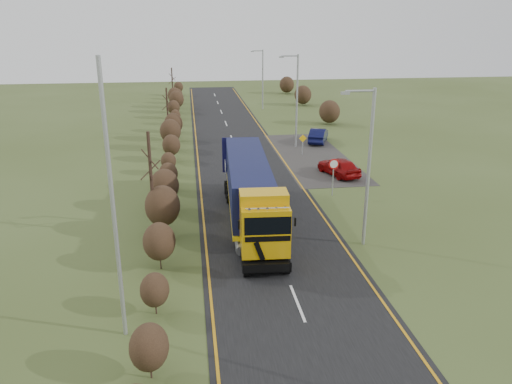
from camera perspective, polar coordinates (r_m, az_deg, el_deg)
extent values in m
plane|color=#3E4A20|center=(25.62, 2.84, -7.92)|extent=(160.00, 160.00, 0.00)
cube|color=black|center=(34.71, -0.13, -0.47)|extent=(8.00, 120.00, 0.02)
cube|color=#312E2C|center=(45.30, 6.38, 4.10)|extent=(6.00, 18.00, 0.02)
cube|color=#BF8312|center=(34.44, -6.25, -0.71)|extent=(0.12, 116.00, 0.01)
cube|color=#BF8312|center=(35.36, 5.82, -0.17)|extent=(0.12, 116.00, 0.01)
cube|color=silver|center=(22.19, 4.75, -12.48)|extent=(0.12, 3.00, 0.01)
cube|color=silver|center=(29.18, 1.42, -4.34)|extent=(0.12, 3.00, 0.01)
cube|color=silver|center=(36.58, -0.55, 0.59)|extent=(0.12, 3.00, 0.01)
cube|color=silver|center=(44.19, -1.85, 3.85)|extent=(0.12, 3.00, 0.01)
cube|color=silver|center=(51.92, -2.77, 6.14)|extent=(0.12, 3.00, 0.01)
cube|color=silver|center=(59.72, -3.45, 7.84)|extent=(0.12, 3.00, 0.01)
cube|color=silver|center=(67.57, -3.98, 9.14)|extent=(0.12, 3.00, 0.01)
cube|color=silver|center=(75.45, -4.41, 10.17)|extent=(0.12, 3.00, 0.01)
cube|color=silver|center=(83.35, -4.75, 11.00)|extent=(0.12, 3.00, 0.01)
ellipsoid|color=black|center=(17.84, -12.12, -16.91)|extent=(1.34, 1.74, 1.54)
ellipsoid|color=black|center=(21.27, -11.50, -10.88)|extent=(1.21, 1.57, 1.39)
ellipsoid|color=black|center=(24.67, -11.00, -5.55)|extent=(1.58, 2.06, 1.82)
ellipsoid|color=black|center=(28.23, -10.63, -1.54)|extent=(1.96, 2.55, 2.25)
ellipsoid|color=black|center=(32.05, -10.41, 0.74)|extent=(1.83, 2.38, 2.10)
ellipsoid|color=black|center=(35.99, -10.01, 2.08)|extent=(1.37, 1.78, 1.57)
ellipsoid|color=black|center=(39.88, -9.97, 3.52)|extent=(1.20, 1.56, 1.38)
ellipsoid|color=black|center=(43.66, -9.66, 5.33)|extent=(1.55, 2.02, 1.78)
ellipsoid|color=black|center=(47.49, -9.76, 6.89)|extent=(1.95, 2.53, 2.24)
ellipsoid|color=black|center=(51.41, -9.42, 7.73)|extent=(1.85, 2.41, 2.13)
ellipsoid|color=black|center=(55.43, -9.54, 8.08)|extent=(1.40, 1.81, 1.61)
ellipsoid|color=black|center=(59.39, -9.19, 8.64)|extent=(1.19, 1.55, 1.37)
ellipsoid|color=black|center=(63.28, -9.40, 9.54)|extent=(1.52, 1.97, 1.75)
ellipsoid|color=black|center=(67.17, -9.08, 10.43)|extent=(1.93, 2.51, 2.22)
ellipsoid|color=black|center=(71.14, -9.29, 10.85)|extent=(1.88, 2.44, 2.16)
ellipsoid|color=black|center=(75.15, -8.95, 10.97)|extent=(1.43, 1.85, 1.64)
ellipsoid|color=black|center=(79.15, -9.17, 11.20)|extent=(1.19, 1.55, 1.37)
ellipsoid|color=black|center=(83.08, -8.86, 11.77)|extent=(1.49, 1.93, 1.71)
cylinder|color=#322119|center=(27.88, -11.84, 0.70)|extent=(0.18, 0.18, 6.05)
cylinder|color=#322119|center=(53.26, -10.07, 8.95)|extent=(0.18, 0.18, 5.06)
cylinder|color=#322119|center=(75.01, -9.53, 11.88)|extent=(0.18, 0.18, 5.15)
cube|color=black|center=(25.41, 0.68, -6.52)|extent=(2.43, 4.36, 0.42)
cube|color=#CF9709|center=(24.03, 0.98, -4.09)|extent=(2.41, 2.15, 2.40)
cube|color=black|center=(23.88, 1.31, -8.67)|extent=(2.31, 0.23, 0.51)
cube|color=black|center=(23.36, 0.40, -6.79)|extent=(0.56, 0.05, 0.99)
cube|color=black|center=(23.47, 2.29, -6.67)|extent=(0.56, 0.05, 0.99)
cube|color=black|center=(22.93, 1.36, -3.89)|extent=(2.17, 0.17, 0.88)
cube|color=black|center=(23.16, 1.36, -5.39)|extent=(2.12, 0.14, 0.26)
cube|color=#CF9709|center=(23.80, 0.88, -0.55)|extent=(2.37, 1.41, 0.52)
cylinder|color=silver|center=(22.83, 1.29, -1.87)|extent=(2.03, 0.17, 0.06)
cube|color=black|center=(22.95, -1.99, -3.75)|extent=(0.09, 0.12, 0.42)
cube|color=black|center=(23.33, 4.49, -3.41)|extent=(0.09, 0.12, 0.42)
cylinder|color=gray|center=(25.60, -1.81, -6.21)|extent=(0.58, 1.23, 0.52)
cylinder|color=gray|center=(25.88, 2.90, -5.93)|extent=(0.58, 1.23, 0.52)
cube|color=yellow|center=(30.71, -0.94, -0.90)|extent=(2.91, 11.74, 0.22)
cube|color=black|center=(30.27, -0.96, 1.56)|extent=(2.87, 11.37, 2.54)
cube|color=#100F40|center=(35.67, -2.03, 4.26)|extent=(2.29, 0.18, 2.54)
cube|color=#100F40|center=(24.98, 0.58, -2.30)|extent=(2.29, 0.18, 2.54)
cube|color=black|center=(34.18, -1.64, 0.25)|extent=(2.29, 3.43, 0.32)
cube|color=yellow|center=(29.97, -2.87, -2.72)|extent=(0.31, 5.07, 0.42)
cube|color=yellow|center=(30.22, 1.39, -2.51)|extent=(0.31, 5.07, 0.42)
cylinder|color=black|center=(24.06, -1.12, -8.51)|extent=(0.35, 0.97, 0.96)
cylinder|color=black|center=(24.33, 3.47, -8.22)|extent=(0.35, 0.97, 0.96)
cylinder|color=black|center=(26.11, -1.71, -6.19)|extent=(0.35, 0.97, 0.96)
cylinder|color=black|center=(26.36, 2.51, -5.94)|extent=(0.35, 0.97, 0.96)
cylinder|color=black|center=(33.35, -3.14, -0.47)|extent=(0.35, 0.97, 0.96)
cylinder|color=black|center=(33.55, 0.16, -0.33)|extent=(0.35, 0.97, 0.96)
cylinder|color=black|center=(34.22, -3.26, 0.04)|extent=(0.35, 0.97, 0.96)
cylinder|color=black|center=(34.41, -0.05, 0.18)|extent=(0.35, 0.97, 0.96)
cylinder|color=black|center=(35.09, -3.39, 0.52)|extent=(0.35, 0.97, 0.96)
cylinder|color=black|center=(35.28, -0.25, 0.66)|extent=(0.35, 0.97, 0.96)
imported|color=#840607|center=(39.74, 9.45, 2.88)|extent=(2.89, 4.54, 1.44)
imported|color=#090C35|center=(50.49, 7.14, 6.44)|extent=(2.99, 4.56, 1.42)
cylinder|color=#9DA0A2|center=(26.63, 12.75, 2.47)|extent=(0.18, 0.18, 8.45)
cylinder|color=#9DA0A2|center=(25.54, 11.81, 11.24)|extent=(1.50, 0.12, 0.12)
cube|color=#9DA0A2|center=(25.31, 10.16, 11.06)|extent=(0.42, 0.17, 0.13)
cylinder|color=#9DA0A2|center=(47.71, 4.69, 10.22)|extent=(0.18, 0.18, 8.68)
cylinder|color=#9DA0A2|center=(47.10, 3.88, 15.27)|extent=(1.54, 0.12, 0.12)
cube|color=#9DA0A2|center=(46.96, 2.92, 15.16)|extent=(0.43, 0.17, 0.14)
cylinder|color=#9DA0A2|center=(69.15, 0.77, 12.69)|extent=(0.18, 0.18, 7.89)
cylinder|color=#9DA0A2|center=(68.73, 0.18, 15.84)|extent=(1.40, 0.12, 0.12)
cube|color=#9DA0A2|center=(68.64, -0.42, 15.76)|extent=(0.39, 0.16, 0.12)
cylinder|color=#9DA0A2|center=(18.51, -16.01, -1.75)|extent=(0.16, 0.16, 10.55)
cylinder|color=#9DA0A2|center=(34.93, 8.77, 1.39)|extent=(0.08, 0.08, 2.29)
cylinder|color=red|center=(34.58, 8.88, 3.18)|extent=(0.73, 0.04, 0.73)
cylinder|color=white|center=(34.56, 8.89, 3.17)|extent=(0.55, 0.02, 0.55)
cylinder|color=#9DA0A2|center=(45.67, 5.33, 5.15)|extent=(0.08, 0.08, 1.41)
cube|color=yellow|center=(45.44, 5.38, 6.12)|extent=(0.71, 0.04, 0.71)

